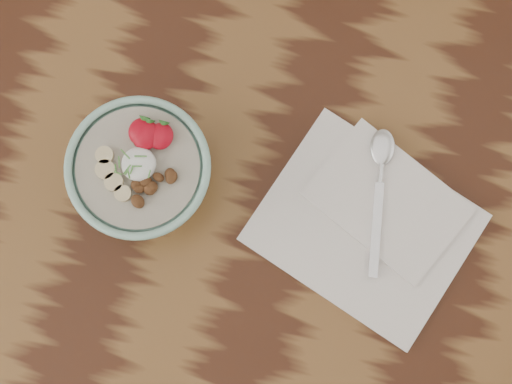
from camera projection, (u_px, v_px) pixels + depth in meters
table at (142, 172)px, 100.10cm from camera, size 160.00×90.00×75.00cm
breakfast_bowl at (142, 172)px, 84.85cm from camera, size 16.89×16.89×11.23cm
napkin at (369, 222)px, 89.05cm from camera, size 30.13×27.10×1.54cm
spoon at (381, 168)px, 88.77cm from camera, size 5.19×18.74×0.98cm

